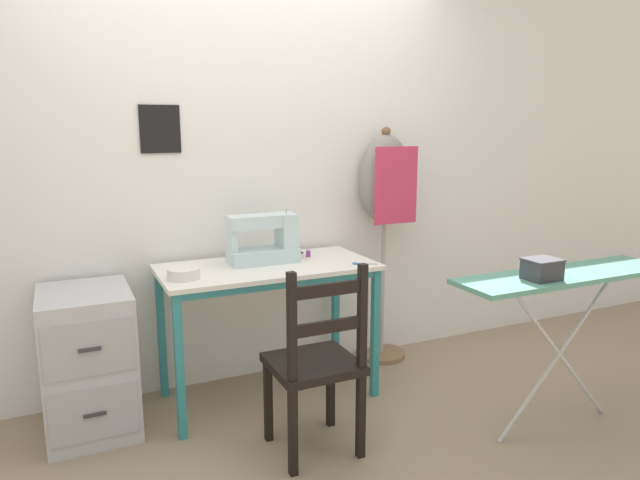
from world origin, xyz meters
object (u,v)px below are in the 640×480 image
object	(u,v)px
dress_form	(385,191)
fabric_bowl	(183,273)
sewing_machine	(266,240)
wooden_chair	(316,365)
thread_spool_near_machine	(301,255)
scissors	(361,264)
storage_box	(542,269)
thread_spool_mid_table	(308,254)
filing_cabinet	(89,361)
ironing_board	(565,282)

from	to	relation	value
dress_form	fabric_bowl	bearing A→B (deg)	-166.71
sewing_machine	wooden_chair	distance (m)	0.84
sewing_machine	dress_form	xyz separation A→B (m)	(0.87, 0.16, 0.22)
fabric_bowl	thread_spool_near_machine	xyz separation A→B (m)	(0.71, 0.17, -0.01)
scissors	dress_form	size ratio (longest dim) A/B	0.09
thread_spool_near_machine	storage_box	world-z (taller)	storage_box
storage_box	scissors	bearing A→B (deg)	123.92
sewing_machine	storage_box	bearing A→B (deg)	-46.81
sewing_machine	scissors	world-z (taller)	sewing_machine
sewing_machine	thread_spool_mid_table	size ratio (longest dim) A/B	9.30
filing_cabinet	thread_spool_near_machine	bearing A→B (deg)	1.68
thread_spool_mid_table	ironing_board	world-z (taller)	ironing_board
ironing_board	sewing_machine	bearing A→B (deg)	139.85
wooden_chair	storage_box	distance (m)	1.15
filing_cabinet	ironing_board	bearing A→B (deg)	-24.57
fabric_bowl	filing_cabinet	size ratio (longest dim) A/B	0.22
fabric_bowl	dress_form	world-z (taller)	dress_form
scissors	dress_form	bearing A→B (deg)	46.38
scissors	sewing_machine	bearing A→B (deg)	149.91
sewing_machine	storage_box	world-z (taller)	sewing_machine
sewing_machine	storage_box	size ratio (longest dim) A/B	2.45
fabric_bowl	thread_spool_mid_table	bearing A→B (deg)	13.07
fabric_bowl	wooden_chair	xyz separation A→B (m)	(0.48, -0.54, -0.36)
wooden_chair	storage_box	xyz separation A→B (m)	(1.00, -0.35, 0.43)
scissors	thread_spool_near_machine	xyz separation A→B (m)	(-0.24, 0.28, 0.01)
sewing_machine	dress_form	world-z (taller)	dress_form
scissors	dress_form	distance (m)	0.68
fabric_bowl	ironing_board	size ratio (longest dim) A/B	0.13
scissors	ironing_board	world-z (taller)	ironing_board
storage_box	dress_form	bearing A→B (deg)	95.73
fabric_bowl	thread_spool_mid_table	xyz separation A→B (m)	(0.76, 0.18, -0.01)
sewing_machine	thread_spool_near_machine	xyz separation A→B (m)	(0.22, 0.01, -0.11)
thread_spool_near_machine	thread_spool_mid_table	size ratio (longest dim) A/B	0.99
fabric_bowl	thread_spool_near_machine	bearing A→B (deg)	13.60
filing_cabinet	dress_form	size ratio (longest dim) A/B	0.48
scissors	storage_box	xyz separation A→B (m)	(0.53, -0.79, 0.09)
sewing_machine	scissors	xyz separation A→B (m)	(0.46, -0.27, -0.12)
sewing_machine	thread_spool_near_machine	distance (m)	0.24
thread_spool_mid_table	filing_cabinet	bearing A→B (deg)	-178.18
sewing_machine	thread_spool_near_machine	world-z (taller)	sewing_machine
scissors	ironing_board	xyz separation A→B (m)	(0.74, -0.74, -0.00)
wooden_chair	filing_cabinet	distance (m)	1.17
scissors	wooden_chair	distance (m)	0.73
fabric_bowl	ironing_board	world-z (taller)	fabric_bowl
thread_spool_mid_table	storage_box	bearing A→B (deg)	-55.95
scissors	filing_cabinet	xyz separation A→B (m)	(-1.42, 0.24, -0.41)
fabric_bowl	scissors	size ratio (longest dim) A/B	1.23
scissors	filing_cabinet	world-z (taller)	scissors
scissors	dress_form	world-z (taller)	dress_form
thread_spool_mid_table	filing_cabinet	world-z (taller)	thread_spool_mid_table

